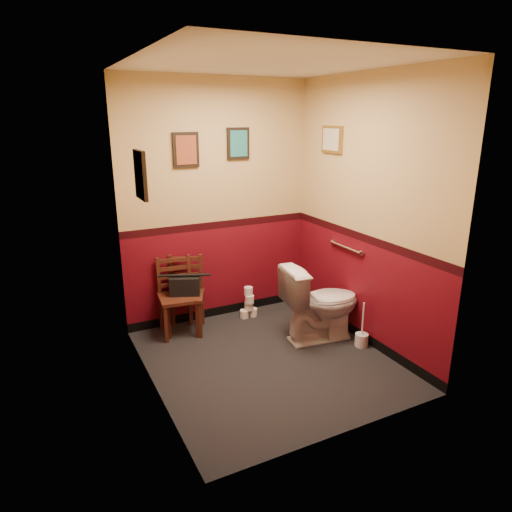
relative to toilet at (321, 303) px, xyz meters
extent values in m
cube|color=black|center=(-0.72, -0.16, -0.41)|extent=(2.20, 2.40, 0.00)
cube|color=silver|center=(-0.72, -0.16, 2.29)|extent=(2.20, 2.40, 0.00)
cube|color=#590913|center=(-0.72, 1.04, 0.94)|extent=(2.20, 0.00, 2.70)
cube|color=#590913|center=(-0.72, -1.36, 0.94)|extent=(2.20, 0.00, 2.70)
cube|color=#590913|center=(-1.82, -0.16, 0.94)|extent=(0.00, 2.40, 2.70)
cube|color=#590913|center=(0.38, -0.16, 0.94)|extent=(0.00, 2.40, 2.70)
cylinder|color=silver|center=(0.34, 0.09, 0.54)|extent=(0.03, 0.50, 0.03)
cylinder|color=silver|center=(0.36, -0.16, 0.54)|extent=(0.02, 0.06, 0.06)
cylinder|color=silver|center=(0.36, 0.34, 0.54)|extent=(0.02, 0.06, 0.06)
cube|color=black|center=(-1.07, 1.02, 1.54)|extent=(0.28, 0.03, 0.36)
cube|color=brown|center=(-1.07, 1.00, 1.54)|extent=(0.22, 0.01, 0.30)
cube|color=black|center=(-0.47, 1.02, 1.59)|extent=(0.26, 0.03, 0.34)
cube|color=#236F73|center=(-0.47, 1.00, 1.59)|extent=(0.20, 0.01, 0.28)
cube|color=black|center=(-1.80, -0.06, 1.44)|extent=(0.03, 0.30, 0.38)
cube|color=#C3B699|center=(-1.79, -0.06, 1.44)|extent=(0.01, 0.24, 0.31)
cube|color=olive|center=(0.36, 0.44, 1.64)|extent=(0.03, 0.34, 0.28)
cube|color=#C3B699|center=(0.34, 0.44, 1.64)|extent=(0.01, 0.28, 0.22)
imported|color=white|center=(0.00, 0.00, 0.00)|extent=(0.88, 0.56, 0.81)
cylinder|color=silver|center=(0.29, -0.34, -0.34)|extent=(0.14, 0.14, 0.14)
cylinder|color=silver|center=(0.29, -0.34, -0.11)|extent=(0.02, 0.02, 0.38)
cube|color=#492116|center=(-1.31, 0.79, 0.01)|extent=(0.43, 0.43, 0.04)
cube|color=#492116|center=(-1.49, 0.64, -0.20)|extent=(0.04, 0.04, 0.42)
cube|color=#492116|center=(-1.45, 0.98, -0.20)|extent=(0.04, 0.04, 0.42)
cube|color=#492116|center=(-1.16, 0.60, -0.20)|extent=(0.04, 0.04, 0.42)
cube|color=#492116|center=(-1.12, 0.94, -0.20)|extent=(0.04, 0.04, 0.42)
cube|color=#492116|center=(-1.45, 0.98, 0.22)|extent=(0.04, 0.04, 0.42)
cube|color=#492116|center=(-1.12, 0.94, 0.22)|extent=(0.04, 0.04, 0.42)
cube|color=#492116|center=(-1.29, 0.96, 0.11)|extent=(0.32, 0.06, 0.04)
cube|color=#492116|center=(-1.29, 0.96, 0.20)|extent=(0.32, 0.06, 0.04)
cube|color=#492116|center=(-1.29, 0.96, 0.29)|extent=(0.32, 0.06, 0.04)
cube|color=#492116|center=(-1.29, 0.96, 0.38)|extent=(0.32, 0.06, 0.04)
cube|color=#492116|center=(-1.22, 0.80, 0.01)|extent=(0.51, 0.51, 0.04)
cube|color=#492116|center=(-1.44, 0.72, -0.20)|extent=(0.05, 0.05, 0.42)
cube|color=#492116|center=(-1.30, 1.02, -0.20)|extent=(0.05, 0.05, 0.42)
cube|color=#492116|center=(-1.14, 0.58, -0.20)|extent=(0.05, 0.05, 0.42)
cube|color=#492116|center=(-1.00, 0.89, -0.20)|extent=(0.05, 0.05, 0.42)
cube|color=#492116|center=(-1.30, 1.03, 0.22)|extent=(0.05, 0.04, 0.42)
cube|color=#492116|center=(-1.00, 0.89, 0.22)|extent=(0.05, 0.04, 0.42)
cube|color=#492116|center=(-1.15, 0.96, 0.10)|extent=(0.30, 0.15, 0.04)
cube|color=#492116|center=(-1.15, 0.96, 0.20)|extent=(0.30, 0.15, 0.04)
cube|color=#492116|center=(-1.15, 0.96, 0.29)|extent=(0.30, 0.15, 0.04)
cube|color=#492116|center=(-1.15, 0.96, 0.38)|extent=(0.30, 0.15, 0.04)
cube|color=black|center=(-1.22, 0.80, 0.13)|extent=(0.36, 0.27, 0.20)
cylinder|color=black|center=(-1.22, 0.80, 0.25)|extent=(0.27, 0.13, 0.03)
cylinder|color=silver|center=(-0.50, 0.83, -0.36)|extent=(0.10, 0.10, 0.09)
cylinder|color=silver|center=(-0.39, 0.83, -0.36)|extent=(0.10, 0.10, 0.09)
cylinder|color=silver|center=(-0.44, 0.82, -0.27)|extent=(0.10, 0.10, 0.09)
cylinder|color=silver|center=(-0.44, 0.80, -0.17)|extent=(0.10, 0.10, 0.09)
cylinder|color=silver|center=(-0.44, 0.83, -0.08)|extent=(0.10, 0.10, 0.09)
camera|label=1|loc=(-2.60, -3.65, 1.88)|focal=32.00mm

